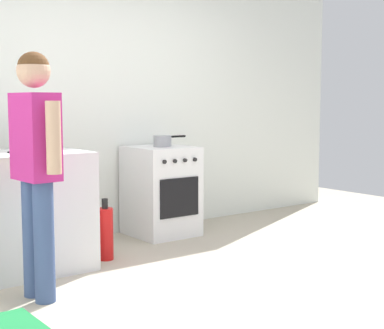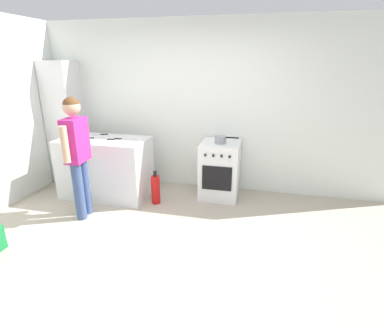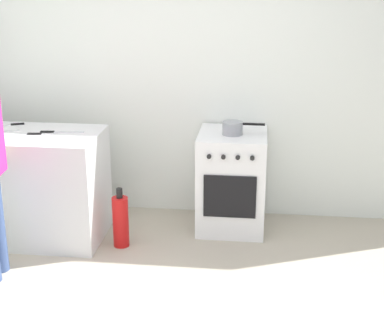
{
  "view_description": "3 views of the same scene",
  "coord_description": "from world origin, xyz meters",
  "px_view_note": "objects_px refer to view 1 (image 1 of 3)",
  "views": [
    {
      "loc": [
        -2.78,
        -3.03,
        1.27
      ],
      "look_at": [
        0.02,
        0.65,
        0.78
      ],
      "focal_mm": 55.0,
      "sensor_mm": 36.0,
      "label": 1
    },
    {
      "loc": [
        0.92,
        -2.68,
        1.98
      ],
      "look_at": [
        0.11,
        0.73,
        0.77
      ],
      "focal_mm": 28.0,
      "sensor_mm": 36.0,
      "label": 2
    },
    {
      "loc": [
        0.56,
        -3.15,
        2.18
      ],
      "look_at": [
        0.08,
        0.97,
        0.77
      ],
      "focal_mm": 55.0,
      "sensor_mm": 36.0,
      "label": 3
    }
  ],
  "objects_px": {
    "oven_left": "(161,191)",
    "person": "(36,155)",
    "pot": "(163,141)",
    "knife_paring": "(19,152)",
    "fire_extinguisher": "(105,233)",
    "knife_bread": "(35,150)"
  },
  "relations": [
    {
      "from": "oven_left",
      "to": "person",
      "type": "height_order",
      "value": "person"
    },
    {
      "from": "pot",
      "to": "knife_paring",
      "type": "bearing_deg",
      "value": -166.76
    },
    {
      "from": "person",
      "to": "knife_paring",
      "type": "bearing_deg",
      "value": 77.74
    },
    {
      "from": "oven_left",
      "to": "knife_paring",
      "type": "relative_size",
      "value": 4.02
    },
    {
      "from": "oven_left",
      "to": "fire_extinguisher",
      "type": "bearing_deg",
      "value": -151.22
    },
    {
      "from": "pot",
      "to": "knife_bread",
      "type": "relative_size",
      "value": 1.0
    },
    {
      "from": "knife_bread",
      "to": "person",
      "type": "relative_size",
      "value": 0.22
    },
    {
      "from": "person",
      "to": "knife_bread",
      "type": "bearing_deg",
      "value": 68.12
    },
    {
      "from": "knife_bread",
      "to": "pot",
      "type": "bearing_deg",
      "value": 11.57
    },
    {
      "from": "oven_left",
      "to": "knife_bread",
      "type": "height_order",
      "value": "knife_bread"
    },
    {
      "from": "knife_paring",
      "to": "person",
      "type": "relative_size",
      "value": 0.13
    },
    {
      "from": "oven_left",
      "to": "person",
      "type": "distance_m",
      "value": 2.05
    },
    {
      "from": "knife_paring",
      "to": "person",
      "type": "height_order",
      "value": "person"
    },
    {
      "from": "pot",
      "to": "knife_bread",
      "type": "bearing_deg",
      "value": -168.43
    },
    {
      "from": "oven_left",
      "to": "pot",
      "type": "distance_m",
      "value": 0.48
    },
    {
      "from": "pot",
      "to": "knife_bread",
      "type": "xyz_separation_m",
      "value": [
        -1.38,
        -0.28,
        -0.0
      ]
    },
    {
      "from": "person",
      "to": "fire_extinguisher",
      "type": "distance_m",
      "value": 1.23
    },
    {
      "from": "person",
      "to": "fire_extinguisher",
      "type": "height_order",
      "value": "person"
    },
    {
      "from": "knife_paring",
      "to": "fire_extinguisher",
      "type": "height_order",
      "value": "knife_paring"
    },
    {
      "from": "knife_paring",
      "to": "fire_extinguisher",
      "type": "distance_m",
      "value": 0.96
    },
    {
      "from": "pot",
      "to": "knife_paring",
      "type": "xyz_separation_m",
      "value": [
        -1.53,
        -0.36,
        0.0
      ]
    },
    {
      "from": "pot",
      "to": "fire_extinguisher",
      "type": "distance_m",
      "value": 1.2
    }
  ]
}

